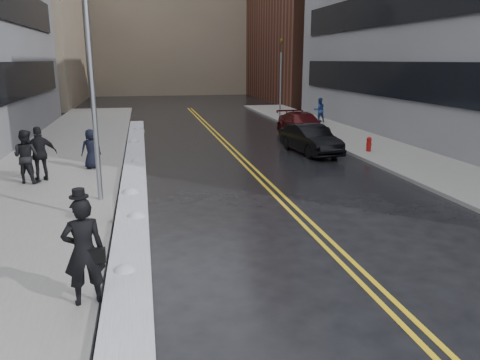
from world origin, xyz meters
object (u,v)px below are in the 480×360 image
pedestrian_b (26,157)px  pedestrian_d (40,154)px  pedestrian_east (319,110)px  car_maroon (302,125)px  lamppost (96,137)px  traffic_signal (281,76)px  pedestrian_fedora (84,251)px  pedestrian_c (91,149)px  car_black (311,139)px  fire_hydrant (369,143)px

pedestrian_b → pedestrian_d: bearing=-131.5°
pedestrian_d → pedestrian_east: pedestrian_d is taller
car_maroon → lamppost: bearing=-129.7°
traffic_signal → pedestrian_fedora: 29.39m
pedestrian_fedora → pedestrian_c: pedestrian_fedora is taller
pedestrian_east → car_black: (-4.45, -10.40, -0.31)m
lamppost → pedestrian_b: lamppost is taller
pedestrian_east → pedestrian_fedora: bearing=56.9°
traffic_signal → lamppost: bearing=-118.2°
pedestrian_d → car_black: bearing=175.3°
pedestrian_d → pedestrian_east: bearing=-161.3°
pedestrian_c → pedestrian_east: size_ratio=0.94×
pedestrian_east → car_maroon: 6.23m
pedestrian_d → car_maroon: size_ratio=0.41×
pedestrian_d → car_maroon: bearing=-168.6°
pedestrian_c → pedestrian_d: 2.43m
car_black → pedestrian_fedora: bearing=-131.9°
lamppost → fire_hydrant: 14.81m
traffic_signal → pedestrian_d: size_ratio=2.91×
pedestrian_east → car_maroon: (-3.15, -5.37, -0.30)m
pedestrian_c → fire_hydrant: bearing=169.5°
traffic_signal → pedestrian_c: 19.92m
fire_hydrant → pedestrian_fedora: bearing=-133.5°
fire_hydrant → pedestrian_east: 11.29m
pedestrian_d → pedestrian_east: 21.70m
pedestrian_fedora → pedestrian_b: bearing=-84.6°
pedestrian_b → lamppost: bearing=144.3°
car_black → pedestrian_d: bearing=-170.3°
fire_hydrant → pedestrian_b: 15.63m
pedestrian_d → pedestrian_b: bearing=4.2°
pedestrian_d → car_black: (12.04, 3.70, -0.46)m
pedestrian_b → car_black: (12.49, 3.92, -0.42)m
pedestrian_b → pedestrian_east: bearing=-117.3°
lamppost → traffic_signal: (11.80, 22.00, 0.87)m
lamppost → car_maroon: 17.61m
pedestrian_east → car_maroon: pedestrian_east is taller
pedestrian_fedora → car_black: size_ratio=0.47×
lamppost → pedestrian_b: 5.86m
lamppost → car_black: (9.49, 8.76, -1.81)m
pedestrian_c → pedestrian_east: pedestrian_east is taller
fire_hydrant → pedestrian_east: size_ratio=0.41×
lamppost → pedestrian_b: bearing=121.8°
lamppost → pedestrian_d: 5.82m
lamppost → traffic_signal: size_ratio=1.27×
pedestrian_b → car_black: 13.10m
pedestrian_d → car_maroon: pedestrian_d is taller
pedestrian_d → car_maroon: (13.34, 8.73, -0.45)m
pedestrian_c → car_maroon: 13.61m
traffic_signal → car_black: 13.70m
pedestrian_east → fire_hydrant: bearing=78.5°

